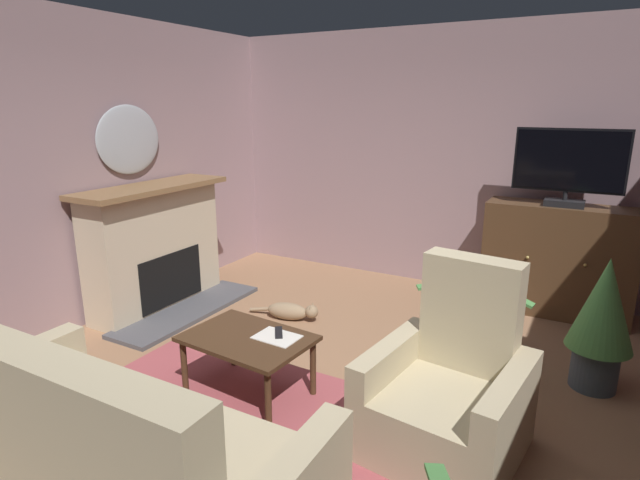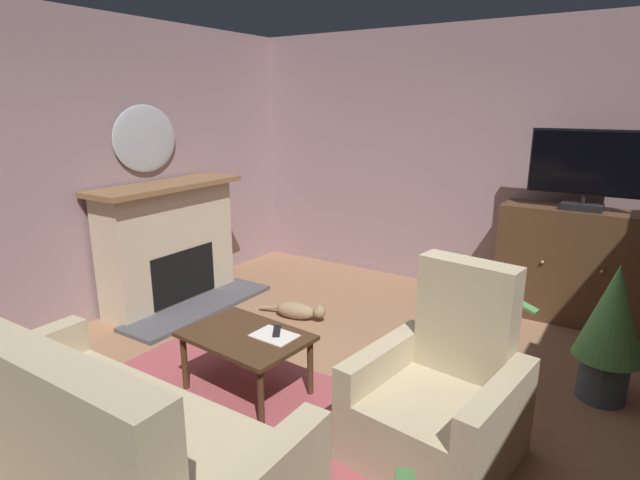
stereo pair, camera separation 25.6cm
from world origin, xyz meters
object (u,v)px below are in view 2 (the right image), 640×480
(wall_mirror_oval, at_px, (145,139))
(television, at_px, (587,168))
(potted_plant_small_fern_corner, at_px, (611,325))
(cat, at_px, (299,310))
(tv_cabinet, at_px, (574,268))
(armchair_facing_sofa, at_px, (440,400))
(tv_remote, at_px, (277,331))
(fireplace, at_px, (171,247))
(sofa_floral, at_px, (100,451))
(potted_plant_tall_palm_by_window, at_px, (469,348))
(coffee_table, at_px, (246,341))
(folded_newspaper, at_px, (274,336))

(wall_mirror_oval, relative_size, television, 0.79)
(potted_plant_small_fern_corner, distance_m, cat, 2.62)
(tv_cabinet, bearing_deg, armchair_facing_sofa, -98.21)
(tv_remote, xyz_separation_m, armchair_facing_sofa, (1.20, 0.00, -0.13))
(fireplace, relative_size, tv_cabinet, 1.21)
(television, distance_m, sofa_floral, 4.32)
(television, height_order, sofa_floral, television)
(tv_cabinet, xyz_separation_m, potted_plant_tall_palm_by_window, (-0.47, -1.61, -0.27))
(potted_plant_small_fern_corner, bearing_deg, cat, -178.97)
(wall_mirror_oval, xyz_separation_m, tv_cabinet, (3.78, 1.75, -1.15))
(coffee_table, relative_size, potted_plant_small_fern_corner, 0.91)
(folded_newspaper, distance_m, cat, 1.37)
(fireplace, height_order, cat, fireplace)
(television, relative_size, potted_plant_small_fern_corner, 0.97)
(wall_mirror_oval, xyz_separation_m, coffee_table, (2.04, -0.91, -1.27))
(potted_plant_small_fern_corner, bearing_deg, coffee_table, -148.72)
(armchair_facing_sofa, bearing_deg, sofa_floral, -133.18)
(fireplace, bearing_deg, cat, 14.17)
(wall_mirror_oval, distance_m, cat, 2.28)
(wall_mirror_oval, height_order, armchair_facing_sofa, wall_mirror_oval)
(potted_plant_small_fern_corner, xyz_separation_m, cat, (-2.57, -0.05, -0.47))
(tv_remote, relative_size, cat, 0.24)
(wall_mirror_oval, distance_m, folded_newspaper, 2.66)
(fireplace, bearing_deg, television, 25.68)
(tv_cabinet, height_order, television, television)
(cat, bearing_deg, tv_cabinet, 32.93)
(sofa_floral, relative_size, potted_plant_tall_palm_by_window, 2.06)
(wall_mirror_oval, relative_size, potted_plant_small_fern_corner, 0.77)
(sofa_floral, distance_m, armchair_facing_sofa, 1.86)
(folded_newspaper, xyz_separation_m, cat, (-0.62, 1.16, -0.37))
(folded_newspaper, bearing_deg, cat, 121.16)
(coffee_table, bearing_deg, television, 56.33)
(fireplace, distance_m, sofa_floral, 2.86)
(tv_remote, relative_size, armchair_facing_sofa, 0.15)
(wall_mirror_oval, bearing_deg, armchair_facing_sofa, -12.78)
(sofa_floral, height_order, armchair_facing_sofa, armchair_facing_sofa)
(tv_remote, relative_size, sofa_floral, 0.08)
(fireplace, distance_m, armchair_facing_sofa, 3.27)
(television, bearing_deg, potted_plant_tall_palm_by_window, -106.91)
(cat, bearing_deg, television, 31.93)
(wall_mirror_oval, xyz_separation_m, potted_plant_tall_palm_by_window, (3.30, 0.14, -1.42))
(armchair_facing_sofa, bearing_deg, television, 81.62)
(tv_cabinet, distance_m, armchair_facing_sofa, 2.56)
(fireplace, distance_m, tv_remote, 2.11)
(fireplace, height_order, sofa_floral, fireplace)
(wall_mirror_oval, height_order, cat, wall_mirror_oval)
(television, xyz_separation_m, folded_newspaper, (-1.55, -2.52, -1.00))
(potted_plant_small_fern_corner, relative_size, cat, 1.38)
(wall_mirror_oval, distance_m, armchair_facing_sofa, 3.74)
(tv_cabinet, relative_size, coffee_table, 1.50)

